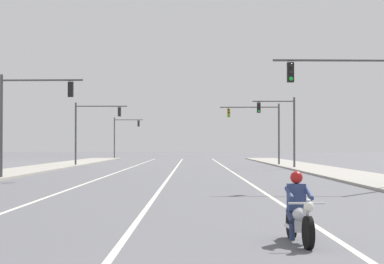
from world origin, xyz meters
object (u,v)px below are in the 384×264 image
(motorcycle_with_rider, at_px, (297,214))
(traffic_signal_mid_left, at_px, (89,124))
(traffic_signal_mid_right, at_px, (281,122))
(traffic_signal_far_left, at_px, (121,132))
(traffic_signal_near_right, at_px, (354,98))
(traffic_signal_far_right, at_px, (259,124))
(traffic_signal_near_left, at_px, (23,110))

(motorcycle_with_rider, distance_m, traffic_signal_mid_left, 53.45)
(motorcycle_with_rider, relative_size, traffic_signal_mid_left, 0.35)
(traffic_signal_mid_right, xyz_separation_m, traffic_signal_mid_left, (-17.77, 7.34, 0.09))
(traffic_signal_far_left, bearing_deg, motorcycle_with_rider, -81.75)
(traffic_signal_far_left, bearing_deg, traffic_signal_mid_left, -89.23)
(traffic_signal_near_right, relative_size, traffic_signal_mid_right, 1.00)
(traffic_signal_near_right, height_order, traffic_signal_far_right, same)
(traffic_signal_near_left, xyz_separation_m, traffic_signal_mid_right, (17.72, 18.75, -0.08))
(traffic_signal_far_right, bearing_deg, motorcycle_with_rider, -95.08)
(traffic_signal_far_left, bearing_deg, traffic_signal_near_right, -75.74)
(traffic_signal_near_left, height_order, traffic_signal_far_left, same)
(traffic_signal_near_right, bearing_deg, traffic_signal_mid_right, 89.06)
(motorcycle_with_rider, height_order, traffic_signal_mid_left, traffic_signal_mid_left)
(traffic_signal_near_left, distance_m, traffic_signal_far_left, 60.70)
(motorcycle_with_rider, height_order, traffic_signal_mid_right, traffic_signal_mid_right)
(traffic_signal_near_right, height_order, traffic_signal_mid_right, same)
(traffic_signal_far_right, bearing_deg, traffic_signal_near_left, -121.23)
(traffic_signal_near_left, distance_m, traffic_signal_mid_right, 25.80)
(traffic_signal_mid_left, relative_size, traffic_signal_far_right, 1.00)
(traffic_signal_far_right, height_order, traffic_signal_far_left, same)
(traffic_signal_near_left, xyz_separation_m, traffic_signal_mid_left, (-0.05, 26.09, 0.01))
(motorcycle_with_rider, relative_size, traffic_signal_far_left, 0.35)
(traffic_signal_near_left, height_order, traffic_signal_mid_left, same)
(traffic_signal_far_right, bearing_deg, traffic_signal_near_right, -89.28)
(traffic_signal_mid_left, xyz_separation_m, traffic_signal_far_right, (16.84, 1.60, 0.05))
(motorcycle_with_rider, distance_m, traffic_signal_near_left, 28.74)
(traffic_signal_near_left, relative_size, traffic_signal_far_right, 1.00)
(motorcycle_with_rider, height_order, traffic_signal_far_right, traffic_signal_far_right)
(traffic_signal_mid_right, bearing_deg, traffic_signal_mid_left, 157.56)
(traffic_signal_near_right, distance_m, traffic_signal_near_left, 19.58)
(traffic_signal_near_right, xyz_separation_m, traffic_signal_near_left, (-17.26, 9.25, -0.03))
(motorcycle_with_rider, xyz_separation_m, traffic_signal_far_left, (-12.55, 86.56, 3.48))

